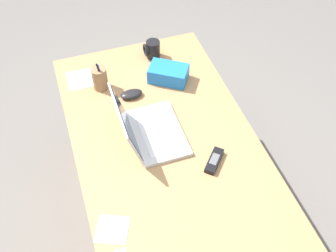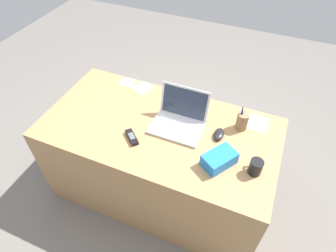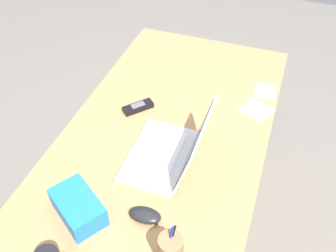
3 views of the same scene
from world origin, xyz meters
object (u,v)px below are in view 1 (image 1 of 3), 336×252
computer_mouse (131,94)px  cordless_phone (214,161)px  laptop (148,130)px  coffee_mug_white (152,49)px  snack_bag (168,74)px  pen_holder (100,78)px

computer_mouse → cordless_phone: (-0.49, -0.23, -0.00)m
laptop → coffee_mug_white: bearing=-19.1°
coffee_mug_white → laptop: bearing=160.9°
computer_mouse → coffee_mug_white: size_ratio=1.15×
laptop → coffee_mug_white: (0.52, -0.18, 0.00)m
snack_bag → laptop: bearing=147.7°
cordless_phone → pen_holder: 0.70m
coffee_mug_white → cordless_phone: coffee_mug_white is taller
snack_bag → computer_mouse: bearing=105.5°
cordless_phone → snack_bag: snack_bag is taller
pen_holder → snack_bag: bearing=-99.0°
laptop → pen_holder: laptop is taller
pen_holder → snack_bag: (-0.05, -0.34, -0.02)m
computer_mouse → coffee_mug_white: (0.26, -0.19, 0.03)m
computer_mouse → pen_holder: (0.11, 0.13, 0.04)m
laptop → pen_holder: 0.40m
coffee_mug_white → pen_holder: bearing=115.2°
cordless_phone → snack_bag: 0.55m
coffee_mug_white → computer_mouse: bearing=144.2°
computer_mouse → cordless_phone: 0.54m
cordless_phone → pen_holder: bearing=30.6°
computer_mouse → snack_bag: bearing=-76.4°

